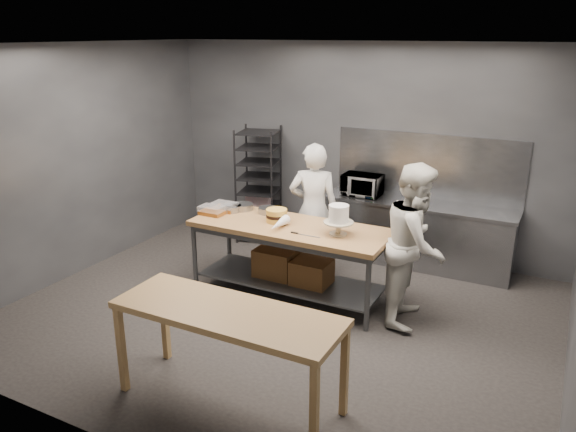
# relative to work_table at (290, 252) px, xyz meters

# --- Properties ---
(ground) EXTENTS (6.00, 6.00, 0.00)m
(ground) POSITION_rel_work_table_xyz_m (0.12, -0.51, -0.57)
(ground) COLOR black
(ground) RESTS_ON ground
(back_wall) EXTENTS (6.00, 0.04, 3.00)m
(back_wall) POSITION_rel_work_table_xyz_m (0.12, 1.99, 0.93)
(back_wall) COLOR #4C4F54
(back_wall) RESTS_ON ground
(work_table) EXTENTS (2.40, 0.90, 0.92)m
(work_table) POSITION_rel_work_table_xyz_m (0.00, 0.00, 0.00)
(work_table) COLOR brown
(work_table) RESTS_ON ground
(near_counter) EXTENTS (2.00, 0.70, 0.90)m
(near_counter) POSITION_rel_work_table_xyz_m (0.50, -2.13, 0.24)
(near_counter) COLOR #A27643
(near_counter) RESTS_ON ground
(back_counter) EXTENTS (2.60, 0.60, 0.90)m
(back_counter) POSITION_rel_work_table_xyz_m (1.12, 1.67, -0.12)
(back_counter) COLOR slate
(back_counter) RESTS_ON ground
(splashback_panel) EXTENTS (2.60, 0.02, 0.90)m
(splashback_panel) POSITION_rel_work_table_xyz_m (1.12, 1.97, 0.78)
(splashback_panel) COLOR slate
(splashback_panel) RESTS_ON back_counter
(speed_rack) EXTENTS (0.75, 0.78, 1.75)m
(speed_rack) POSITION_rel_work_table_xyz_m (-1.37, 1.59, 0.28)
(speed_rack) COLOR black
(speed_rack) RESTS_ON ground
(chef_behind) EXTENTS (0.75, 0.61, 1.78)m
(chef_behind) POSITION_rel_work_table_xyz_m (-0.04, 0.75, 0.32)
(chef_behind) COLOR silver
(chef_behind) RESTS_ON ground
(chef_right) EXTENTS (0.76, 0.94, 1.81)m
(chef_right) POSITION_rel_work_table_xyz_m (1.49, 0.10, 0.33)
(chef_right) COLOR silver
(chef_right) RESTS_ON ground
(microwave) EXTENTS (0.54, 0.37, 0.30)m
(microwave) POSITION_rel_work_table_xyz_m (0.28, 1.67, 0.48)
(microwave) COLOR black
(microwave) RESTS_ON back_counter
(frosted_cake_stand) EXTENTS (0.34, 0.34, 0.35)m
(frosted_cake_stand) POSITION_rel_work_table_xyz_m (0.64, -0.05, 0.57)
(frosted_cake_stand) COLOR #BBB196
(frosted_cake_stand) RESTS_ON work_table
(layer_cake) EXTENTS (0.26, 0.26, 0.16)m
(layer_cake) POSITION_rel_work_table_xyz_m (-0.20, 0.03, 0.43)
(layer_cake) COLOR gold
(layer_cake) RESTS_ON work_table
(cake_pans) EXTENTS (0.73, 0.40, 0.07)m
(cake_pans) POSITION_rel_work_table_xyz_m (-0.77, 0.22, 0.39)
(cake_pans) COLOR gray
(cake_pans) RESTS_ON work_table
(piping_bag) EXTENTS (0.13, 0.38, 0.12)m
(piping_bag) POSITION_rel_work_table_xyz_m (-0.06, -0.19, 0.41)
(piping_bag) COLOR white
(piping_bag) RESTS_ON work_table
(offset_spatula) EXTENTS (0.36, 0.02, 0.02)m
(offset_spatula) POSITION_rel_work_table_xyz_m (0.26, -0.24, 0.35)
(offset_spatula) COLOR slate
(offset_spatula) RESTS_ON work_table
(pastry_clamshells) EXTENTS (0.36, 0.42, 0.11)m
(pastry_clamshells) POSITION_rel_work_table_xyz_m (-1.03, 0.00, 0.40)
(pastry_clamshells) COLOR brown
(pastry_clamshells) RESTS_ON work_table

